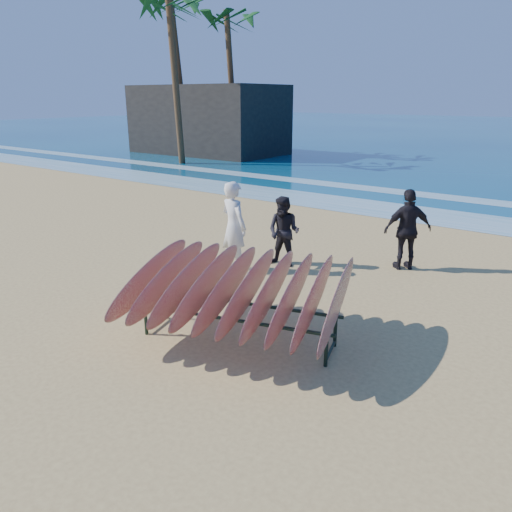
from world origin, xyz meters
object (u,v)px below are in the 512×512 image
object	(u,v)px
surfboard_rack	(238,289)
palm_left	(172,9)
building	(208,120)
palm_right	(177,11)
palm_mid	(231,23)
person_white	(234,227)
person_dark_a	(284,232)
person_dark_b	(408,230)

from	to	relation	value
surfboard_rack	palm_left	world-z (taller)	palm_left
building	palm_right	distance (m)	6.91
building	palm_mid	bearing A→B (deg)	-9.82
surfboard_rack	person_white	bearing A→B (deg)	113.42
palm_left	palm_right	xyz separation A→B (m)	(-3.89, 4.24, 0.77)
surfboard_rack	building	world-z (taller)	building
building	palm_right	size ratio (longest dim) A/B	1.02
building	surfboard_rack	bearing A→B (deg)	-47.26
person_white	person_dark_a	world-z (taller)	person_white
palm_left	palm_mid	size ratio (longest dim) A/B	1.02
person_white	palm_left	distance (m)	20.19
palm_mid	palm_right	xyz separation A→B (m)	(-3.86, -0.64, 0.94)
palm_right	person_dark_b	bearing A→B (deg)	-34.21
surfboard_rack	person_dark_a	distance (m)	3.80
person_dark_a	palm_mid	size ratio (longest dim) A/B	0.18
person_dark_a	palm_mid	distance (m)	23.32
building	palm_left	world-z (taller)	palm_left
palm_left	palm_right	world-z (taller)	palm_right
building	palm_mid	distance (m)	6.23
palm_mid	surfboard_rack	bearing A→B (deg)	-50.56
building	person_dark_a	bearing A→B (deg)	-44.18
palm_mid	palm_right	world-z (taller)	palm_right
surfboard_rack	person_white	world-z (taller)	person_white
palm_left	person_dark_a	bearing A→B (deg)	-37.77
person_white	palm_mid	size ratio (longest dim) A/B	0.22
surfboard_rack	palm_left	bearing A→B (deg)	120.79
building	person_dark_b	bearing A→B (deg)	-38.11
person_white	building	distance (m)	24.37
palm_left	palm_mid	world-z (taller)	palm_left
person_white	person_dark_b	distance (m)	3.83
building	palm_left	size ratio (longest dim) A/B	1.10
person_dark_b	building	world-z (taller)	building
building	palm_right	world-z (taller)	palm_right
person_white	person_dark_b	world-z (taller)	person_white
surfboard_rack	palm_right	size ratio (longest dim) A/B	0.39
person_dark_a	building	size ratio (longest dim) A/B	0.16
palm_right	person_white	bearing A→B (deg)	-42.72
surfboard_rack	building	xyz separation A→B (m)	(-18.81, 20.35, 1.34)
surfboard_rack	person_white	xyz separation A→B (m)	(-2.18, 2.59, 0.12)
person_dark_a	person_dark_b	bearing A→B (deg)	24.82
surfboard_rack	person_dark_a	size ratio (longest dim) A/B	2.38
surfboard_rack	building	distance (m)	27.75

